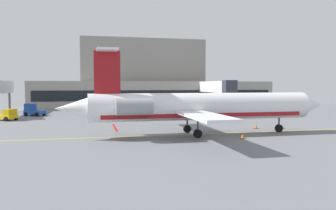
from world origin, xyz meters
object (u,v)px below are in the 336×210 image
Objects in this scene: baggage_tug at (33,110)px; pushback_tractor at (98,110)px; belt_loader at (7,115)px; fuel_tank at (220,103)px; regional_jet at (198,107)px.

baggage_tug is 1.10× the size of pushback_tractor.
baggage_tug is 11.45m from pushback_tractor.
baggage_tug is at bearing 71.03° from belt_loader.
fuel_tank reaches higher than baggage_tug.
pushback_tractor is at bearing 25.92° from belt_loader.
regional_jet reaches higher than belt_loader.
fuel_tank reaches higher than pushback_tractor.
baggage_tug is at bearing 127.24° from regional_jet.
regional_jet is at bearing -52.76° from baggage_tug.
regional_jet is at bearing -115.79° from fuel_tank.
fuel_tank is (16.58, 34.32, -1.63)m from regional_jet.
belt_loader is at bearing -108.97° from baggage_tug.
belt_loader is 43.00m from fuel_tank.
fuel_tank is at bearing 8.58° from baggage_tug.
fuel_tank is (26.85, 6.51, 0.57)m from pushback_tractor.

